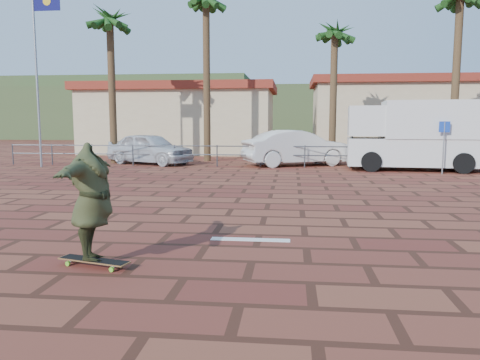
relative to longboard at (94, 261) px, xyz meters
name	(u,v)px	position (x,y,z in m)	size (l,w,h in m)	color
ground	(221,224)	(1.40, 2.98, -0.09)	(120.00, 120.00, 0.00)	brown
paint_stripe	(250,240)	(2.10, 1.78, -0.09)	(1.40, 0.22, 0.01)	white
guardrail	(260,152)	(1.40, 14.98, 0.59)	(24.06, 0.06, 1.00)	#47494F
flagpole	(39,64)	(-8.48, 13.98, 4.55)	(1.30, 0.10, 8.00)	gray
palm_far_left	(110,23)	(-6.10, 16.48, 6.74)	(2.40, 2.40, 8.25)	brown
palm_left	(206,4)	(-1.60, 17.98, 7.87)	(2.40, 2.40, 9.45)	brown
palm_center	(335,36)	(4.90, 18.48, 6.27)	(2.40, 2.40, 7.75)	brown
palm_right	(460,0)	(10.40, 16.98, 7.49)	(2.40, 2.40, 9.05)	brown
building_west	(182,118)	(-4.60, 24.98, 2.19)	(12.60, 7.60, 4.50)	beige
building_east	(389,115)	(9.40, 26.98, 2.45)	(10.60, 6.60, 5.00)	beige
hill_front	(281,114)	(1.40, 52.98, 2.91)	(70.00, 18.00, 6.00)	#384C28
hill_back	(127,108)	(-20.60, 58.98, 3.91)	(35.00, 14.00, 8.00)	#384C28
longboard	(94,261)	(0.00, 0.00, 0.00)	(1.12, 0.51, 0.11)	olive
skateboarder	(92,202)	(0.00, 0.00, 0.86)	(2.06, 0.56, 1.68)	#33381E
campervan	(417,134)	(8.12, 14.48, 1.45)	(5.84, 2.90, 2.93)	silver
car_silver	(150,148)	(-4.09, 15.98, 0.67)	(1.80, 4.48, 1.53)	silver
car_white	(297,148)	(3.06, 15.98, 0.75)	(1.76, 5.06, 1.67)	silver
street_sign	(444,137)	(8.76, 12.98, 1.36)	(0.42, 0.06, 2.08)	gray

